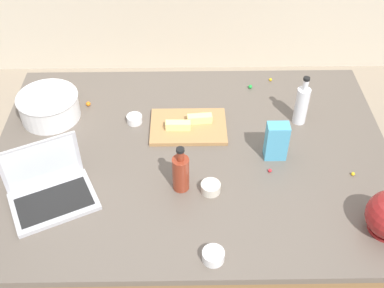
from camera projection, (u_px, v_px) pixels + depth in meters
name	position (u px, v px, depth m)	size (l,w,h in m)	color
ground_plane	(192.00, 270.00, 2.63)	(12.00, 12.00, 0.00)	gray
island_counter	(192.00, 219.00, 2.33)	(1.69, 1.23, 0.90)	olive
laptop	(49.00, 188.00, 1.81)	(0.37, 0.34, 0.22)	#B7B7BC
mixing_bowl_large	(49.00, 106.00, 2.16)	(0.28, 0.28, 0.12)	white
bottle_soy	(181.00, 172.00, 1.82)	(0.07, 0.07, 0.21)	maroon
bottle_vinegar	(302.00, 105.00, 2.11)	(0.06, 0.06, 0.24)	white
cutting_board	(188.00, 127.00, 2.13)	(0.34, 0.24, 0.02)	#AD7F4C
butter_stick_left	(178.00, 125.00, 2.10)	(0.11, 0.04, 0.04)	#F4E58C
butter_stick_right	(200.00, 119.00, 2.13)	(0.11, 0.04, 0.04)	#F4E58C
ramekin_small	(134.00, 119.00, 2.16)	(0.07, 0.07, 0.04)	white
ramekin_medium	(211.00, 188.00, 1.85)	(0.08, 0.08, 0.04)	beige
ramekin_wide	(213.00, 256.00, 1.62)	(0.08, 0.08, 0.04)	white
candy_bag	(276.00, 141.00, 1.95)	(0.09, 0.06, 0.17)	#4CA5CC
candy_0	(353.00, 174.00, 1.92)	(0.02, 0.02, 0.02)	yellow
candy_1	(250.00, 87.00, 2.35)	(0.02, 0.02, 0.02)	green
candy_2	(88.00, 104.00, 2.25)	(0.02, 0.02, 0.02)	orange
candy_3	(270.00, 80.00, 2.40)	(0.02, 0.02, 0.02)	yellow
candy_4	(73.00, 113.00, 2.21)	(0.01, 0.01, 0.01)	green
candy_5	(270.00, 170.00, 1.93)	(0.02, 0.02, 0.02)	red
candy_6	(298.00, 122.00, 2.16)	(0.02, 0.02, 0.02)	red
candy_7	(39.00, 121.00, 2.16)	(0.02, 0.02, 0.02)	yellow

